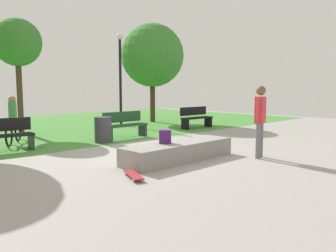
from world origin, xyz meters
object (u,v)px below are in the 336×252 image
object	(u,v)px
tree_leaning_ash	(152,56)
cyclist_on_bicycle	(13,123)
skater_performing_trick	(260,116)
lamp_post	(120,70)
tree_broad_elm	(17,43)
trash_bin	(103,130)
park_bench_center_lawn	(125,124)
concrete_ledge	(179,151)
backpack_on_ledge	(165,137)
skateboard_by_ledge	(133,175)
park_bench_near_path	(2,134)
park_bench_near_lamppost	(196,117)

from	to	relation	value
tree_leaning_ash	cyclist_on_bicycle	xyz separation A→B (m)	(-7.68, -2.00, -2.72)
skater_performing_trick	lamp_post	world-z (taller)	lamp_post
tree_broad_elm	cyclist_on_bicycle	distance (m)	3.82
trash_bin	tree_leaning_ash	bearing A→B (deg)	34.67
park_bench_center_lawn	concrete_ledge	bearing A→B (deg)	-108.61
concrete_ledge	park_bench_center_lawn	world-z (taller)	park_bench_center_lawn
tree_broad_elm	tree_leaning_ash	bearing A→B (deg)	-3.19
backpack_on_ledge	skateboard_by_ledge	distance (m)	1.73
park_bench_near_path	tree_broad_elm	xyz separation A→B (m)	(1.95, 3.68, 2.92)
skateboard_by_ledge	park_bench_near_lamppost	distance (m)	8.50
skater_performing_trick	trash_bin	world-z (taller)	skater_performing_trick
backpack_on_ledge	skater_performing_trick	xyz separation A→B (m)	(1.95, -1.36, 0.47)
lamp_post	trash_bin	xyz separation A→B (m)	(-3.41, -3.63, -2.13)
trash_bin	cyclist_on_bicycle	xyz separation A→B (m)	(-2.08, 1.87, 0.22)
skater_performing_trick	skateboard_by_ledge	xyz separation A→B (m)	(-3.45, 0.69, -0.99)
park_bench_near_path	tree_leaning_ash	bearing A→B (deg)	21.38
trash_bin	cyclist_on_bicycle	world-z (taller)	cyclist_on_bicycle
backpack_on_ledge	trash_bin	xyz separation A→B (m)	(0.53, 3.38, -0.18)
tree_leaning_ash	lamp_post	distance (m)	2.34
backpack_on_ledge	park_bench_center_lawn	distance (m)	4.05
backpack_on_ledge	skateboard_by_ledge	xyz separation A→B (m)	(-1.50, -0.67, -0.53)
backpack_on_ledge	cyclist_on_bicycle	size ratio (longest dim) A/B	0.21
tree_leaning_ash	tree_broad_elm	xyz separation A→B (m)	(-6.52, 0.36, 0.06)
skateboard_by_ledge	lamp_post	distance (m)	9.74
tree_broad_elm	cyclist_on_bicycle	world-z (taller)	tree_broad_elm
park_bench_near_lamppost	park_bench_center_lawn	size ratio (longest dim) A/B	1.01
park_bench_near_path	cyclist_on_bicycle	world-z (taller)	cyclist_on_bicycle
skateboard_by_ledge	park_bench_near_path	bearing A→B (deg)	100.36
concrete_ledge	park_bench_near_lamppost	world-z (taller)	park_bench_near_lamppost
skater_performing_trick	park_bench_near_lamppost	size ratio (longest dim) A/B	1.11
park_bench_near_lamppost	cyclist_on_bicycle	world-z (taller)	cyclist_on_bicycle
tree_broad_elm	lamp_post	size ratio (longest dim) A/B	1.04
concrete_ledge	backpack_on_ledge	distance (m)	0.53
park_bench_near_lamppost	park_bench_near_path	bearing A→B (deg)	179.86
skateboard_by_ledge	concrete_ledge	bearing A→B (deg)	16.24
lamp_post	tree_broad_elm	bearing A→B (deg)	172.04
park_bench_near_path	cyclist_on_bicycle	distance (m)	1.54
tree_leaning_ash	lamp_post	world-z (taller)	tree_leaning_ash
park_bench_near_lamppost	tree_leaning_ash	xyz separation A→B (m)	(0.48, 3.34, 2.87)
concrete_ledge	park_bench_near_path	bearing A→B (deg)	123.50
tree_broad_elm	skateboard_by_ledge	bearing A→B (deg)	-97.65
tree_broad_elm	skater_performing_trick	bearing A→B (deg)	-75.43
tree_broad_elm	lamp_post	bearing A→B (deg)	-7.96
backpack_on_ledge	lamp_post	size ratio (longest dim) A/B	0.08
lamp_post	cyclist_on_bicycle	distance (m)	6.07
skateboard_by_ledge	park_bench_center_lawn	bearing A→B (deg)	54.30
skateboard_by_ledge	tree_broad_elm	bearing A→B (deg)	82.35
trash_bin	skater_performing_trick	bearing A→B (deg)	-73.37
backpack_on_ledge	park_bench_near_path	size ratio (longest dim) A/B	0.19
concrete_ledge	park_bench_center_lawn	xyz separation A→B (m)	(1.29, 3.83, 0.27)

